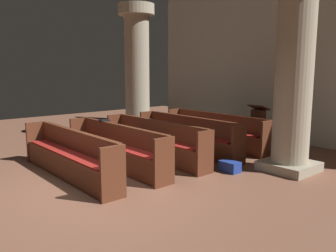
{
  "coord_description": "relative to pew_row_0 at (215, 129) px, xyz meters",
  "views": [
    {
      "loc": [
        5.19,
        -2.7,
        1.99
      ],
      "look_at": [
        -0.6,
        2.25,
        0.75
      ],
      "focal_mm": 37.31,
      "sensor_mm": 36.0,
      "label": 1
    }
  ],
  "objects": [
    {
      "name": "pillar_far_side",
      "position": [
        -2.4,
        -0.75,
        1.52
      ],
      "size": [
        1.03,
        1.03,
        3.81
      ],
      "color": "#9F967E",
      "rests_on": "ground"
    },
    {
      "name": "pew_row_0",
      "position": [
        0.0,
        0.0,
        0.0
      ],
      "size": [
        3.21,
        0.47,
        0.85
      ],
      "color": "brown",
      "rests_on": "ground"
    },
    {
      "name": "pew_row_4",
      "position": [
        0.0,
        -4.04,
        0.0
      ],
      "size": [
        3.21,
        0.46,
        0.85
      ],
      "color": "brown",
      "rests_on": "ground"
    },
    {
      "name": "ground_plane",
      "position": [
        0.8,
        -4.03,
        -0.46
      ],
      "size": [
        19.2,
        19.2,
        0.0
      ],
      "primitive_type": "plane",
      "color": "brown"
    },
    {
      "name": "pew_row_3",
      "position": [
        0.0,
        -3.03,
        0.0
      ],
      "size": [
        3.21,
        0.47,
        0.85
      ],
      "color": "brown",
      "rests_on": "ground"
    },
    {
      "name": "kneeler_box_blue",
      "position": [
        1.75,
        -1.51,
        -0.36
      ],
      "size": [
        0.39,
        0.25,
        0.21
      ],
      "primitive_type": "cube",
      "color": "navy",
      "rests_on": "ground"
    },
    {
      "name": "pillar_aisle_side",
      "position": [
        2.45,
        -0.54,
        1.52
      ],
      "size": [
        1.03,
        1.03,
        3.81
      ],
      "color": "#9F967E",
      "rests_on": "ground"
    },
    {
      "name": "pew_row_2",
      "position": [
        0.0,
        -2.02,
        0.0
      ],
      "size": [
        3.21,
        0.46,
        0.85
      ],
      "color": "brown",
      "rests_on": "ground"
    },
    {
      "name": "lectern",
      "position": [
        0.65,
        0.95,
        -0.01
      ],
      "size": [
        0.48,
        0.45,
        1.08
      ],
      "color": "#492215",
      "rests_on": "ground"
    },
    {
      "name": "back_wall",
      "position": [
        0.8,
        2.05,
        1.79
      ],
      "size": [
        10.0,
        0.16,
        4.5
      ],
      "primitive_type": "cube",
      "color": "silver",
      "rests_on": "ground"
    },
    {
      "name": "pew_row_1",
      "position": [
        0.0,
        -1.01,
        0.0
      ],
      "size": [
        3.21,
        0.46,
        0.85
      ],
      "color": "brown",
      "rests_on": "ground"
    },
    {
      "name": "hymn_book",
      "position": [
        -0.75,
        -2.83,
        0.41
      ],
      "size": [
        0.15,
        0.21,
        0.03
      ],
      "primitive_type": "cube",
      "color": "black",
      "rests_on": "pew_row_3"
    }
  ]
}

